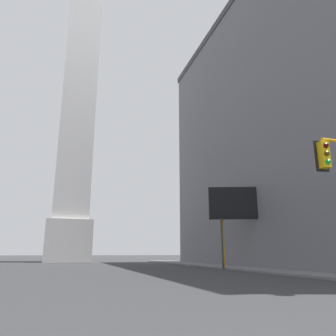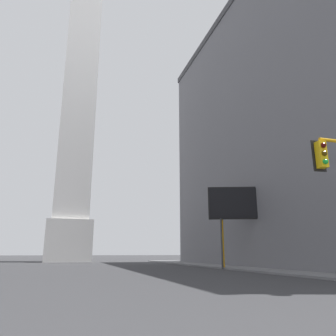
# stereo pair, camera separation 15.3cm
# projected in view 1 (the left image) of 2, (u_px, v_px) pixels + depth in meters

# --- Properties ---
(sidewalk_right) EXTENTS (5.00, 71.22, 0.15)m
(sidewalk_right) POSITION_uv_depth(u_px,v_px,m) (286.00, 271.00, 25.95)
(sidewalk_right) COLOR slate
(sidewalk_right) RESTS_ON ground_plane
(obelisk) EXTENTS (7.46, 7.46, 71.24)m
(obelisk) POSITION_uv_depth(u_px,v_px,m) (81.00, 79.00, 63.22)
(obelisk) COLOR silver
(obelisk) RESTS_ON ground_plane
(traffic_light_mid_right) EXTENTS (0.77, 0.51, 6.20)m
(traffic_light_mid_right) POSITION_uv_depth(u_px,v_px,m) (222.00, 225.00, 31.94)
(traffic_light_mid_right) COLOR orange
(traffic_light_mid_right) RESTS_ON ground_plane
(billboard_sign) EXTENTS (6.77, 2.69, 7.82)m
(billboard_sign) POSITION_uv_depth(u_px,v_px,m) (246.00, 204.00, 31.98)
(billboard_sign) COLOR #3F3F42
(billboard_sign) RESTS_ON ground_plane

